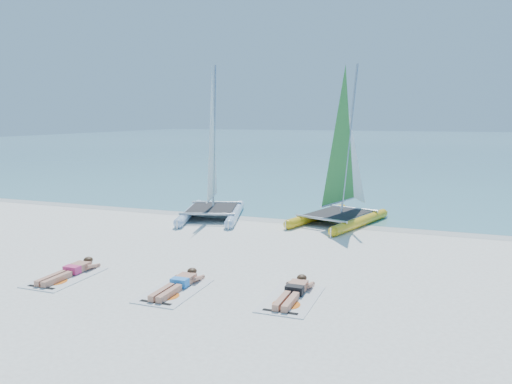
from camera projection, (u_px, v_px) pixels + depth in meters
ground at (220, 260)px, 12.94m from camera, size 140.00×140.00×0.00m
sea at (402, 142)px, 71.35m from camera, size 140.00×115.00×0.01m
wet_sand_strip at (283, 219)px, 18.04m from camera, size 140.00×1.40×0.01m
catamaran_blue at (212, 171)px, 18.20m from camera, size 3.14×4.64×5.79m
catamaran_yellow at (345, 171)px, 17.43m from camera, size 3.16×4.59×5.71m
towel_a at (65, 277)px, 11.50m from camera, size 1.00×1.85×0.02m
sunbather_a at (71, 270)px, 11.66m from camera, size 0.37×1.73×0.26m
towel_b at (174, 291)px, 10.60m from camera, size 1.00×1.85×0.02m
sunbather_b at (179, 283)px, 10.77m from camera, size 0.37×1.73×0.26m
towel_c at (291, 299)px, 10.13m from camera, size 1.00×1.85×0.02m
sunbather_c at (294, 291)px, 10.30m from camera, size 0.37×1.73×0.26m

